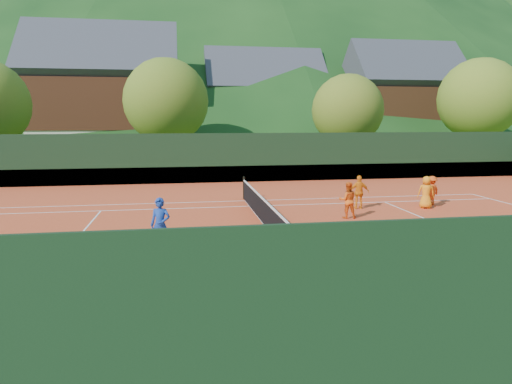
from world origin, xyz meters
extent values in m
plane|color=#325119|center=(0.00, 0.00, 0.00)|extent=(400.00, 400.00, 0.00)
cube|color=#CA4320|center=(0.00, 0.00, 0.01)|extent=(40.00, 24.00, 0.02)
cone|color=#143312|center=(90.00, 150.00, 47.50)|extent=(260.00, 260.00, 95.00)
imported|color=#173A98|center=(-3.62, -2.41, 0.82)|extent=(0.67, 0.52, 1.61)
imported|color=orange|center=(3.43, 1.08, 0.74)|extent=(0.76, 0.63, 1.44)
imported|color=orange|center=(4.60, 2.80, 0.75)|extent=(0.89, 0.46, 1.46)
imported|color=orange|center=(7.51, 2.42, 0.73)|extent=(0.81, 0.68, 1.42)
imported|color=#E74D14|center=(8.14, 3.06, 0.68)|extent=(0.98, 0.79, 1.33)
sphere|color=yellow|center=(-1.11, -4.03, 0.05)|extent=(0.07, 0.07, 0.07)
sphere|color=yellow|center=(-4.45, -3.05, 0.05)|extent=(0.07, 0.07, 0.07)
sphere|color=yellow|center=(0.87, -5.04, 0.05)|extent=(0.07, 0.07, 0.07)
sphere|color=yellow|center=(0.85, -8.77, 0.05)|extent=(0.07, 0.07, 0.07)
sphere|color=yellow|center=(-4.05, -8.59, 0.05)|extent=(0.07, 0.07, 0.07)
sphere|color=yellow|center=(-2.24, -7.70, 0.05)|extent=(0.07, 0.07, 0.07)
sphere|color=yellow|center=(2.22, -2.45, 0.05)|extent=(0.07, 0.07, 0.07)
sphere|color=yellow|center=(-5.13, -5.07, 0.05)|extent=(0.07, 0.07, 0.07)
sphere|color=yellow|center=(3.18, -2.44, 0.05)|extent=(0.07, 0.07, 0.07)
sphere|color=yellow|center=(1.63, -6.71, 0.05)|extent=(0.07, 0.07, 0.07)
sphere|color=yellow|center=(0.86, -7.14, 0.05)|extent=(0.07, 0.07, 0.07)
sphere|color=yellow|center=(-2.36, -8.08, 0.05)|extent=(0.07, 0.07, 0.07)
sphere|color=yellow|center=(2.63, -5.98, 0.05)|extent=(0.07, 0.07, 0.07)
sphere|color=yellow|center=(0.95, -4.38, 0.05)|extent=(0.07, 0.07, 0.07)
sphere|color=yellow|center=(3.19, -4.74, 0.05)|extent=(0.07, 0.07, 0.07)
sphere|color=yellow|center=(1.75, -9.31, 0.05)|extent=(0.07, 0.07, 0.07)
sphere|color=yellow|center=(0.83, -2.65, 0.05)|extent=(0.07, 0.07, 0.07)
sphere|color=yellow|center=(2.49, -4.06, 0.05)|extent=(0.07, 0.07, 0.07)
sphere|color=yellow|center=(6.11, -4.59, 0.05)|extent=(0.07, 0.07, 0.07)
sphere|color=yellow|center=(0.61, -7.43, 0.05)|extent=(0.07, 0.07, 0.07)
sphere|color=yellow|center=(0.97, -2.85, 0.05)|extent=(0.07, 0.07, 0.07)
sphere|color=yellow|center=(-0.21, -6.65, 0.05)|extent=(0.07, 0.07, 0.07)
cube|color=white|center=(0.00, -5.49, 0.02)|extent=(23.77, 0.06, 0.00)
cube|color=white|center=(0.00, 5.49, 0.02)|extent=(23.77, 0.06, 0.00)
cube|color=white|center=(0.00, -4.12, 0.02)|extent=(23.77, 0.06, 0.00)
cube|color=white|center=(0.00, 4.12, 0.02)|extent=(23.77, 0.06, 0.00)
cube|color=white|center=(-6.40, 0.00, 0.02)|extent=(0.06, 8.23, 0.00)
cube|color=silver|center=(6.40, 0.00, 0.02)|extent=(0.06, 8.23, 0.00)
cube|color=white|center=(0.00, 0.00, 0.02)|extent=(12.80, 0.06, 0.00)
cube|color=white|center=(0.00, 0.00, 0.02)|extent=(0.06, 10.97, 0.00)
cube|color=black|center=(0.00, 0.00, 0.47)|extent=(0.03, 11.97, 0.90)
cube|color=white|center=(0.00, 0.00, 0.94)|extent=(0.05, 11.97, 0.06)
cylinder|color=black|center=(0.00, -5.99, 0.57)|extent=(0.10, 0.10, 1.10)
cylinder|color=black|center=(0.00, 5.99, 0.57)|extent=(0.10, 0.10, 1.10)
cube|color=black|center=(0.00, 12.00, 1.52)|extent=(40.00, 0.05, 3.00)
cube|color=#185525|center=(0.00, 12.00, 0.52)|extent=(40.40, 0.05, 1.00)
cube|color=black|center=(0.00, -12.00, 1.52)|extent=(40.00, 0.05, 3.00)
cube|color=beige|center=(-10.00, 30.00, 1.44)|extent=(12.00, 9.00, 2.88)
cube|color=#3A1C0F|center=(-10.00, 30.00, 5.12)|extent=(12.24, 9.18, 4.48)
cube|color=#404048|center=(-10.00, 30.00, 7.96)|extent=(13.80, 9.93, 9.93)
cube|color=beige|center=(6.00, 34.00, 1.26)|extent=(11.00, 8.00, 2.52)
cube|color=#371B0F|center=(6.00, 34.00, 4.48)|extent=(11.22, 8.16, 3.92)
cube|color=#404047|center=(6.00, 34.00, 7.04)|extent=(12.65, 8.82, 8.82)
cube|color=beige|center=(20.00, 30.00, 1.35)|extent=(10.00, 8.00, 2.70)
cube|color=#361C0E|center=(20.00, 30.00, 4.80)|extent=(10.20, 8.16, 4.20)
cube|color=#3D3D44|center=(20.00, 30.00, 7.50)|extent=(11.50, 8.82, 8.82)
cylinder|color=#3E2919|center=(-4.00, 20.00, 1.44)|extent=(0.36, 0.36, 2.88)
sphere|color=#4A711E|center=(-4.00, 20.00, 5.20)|extent=(6.40, 6.40, 6.40)
cylinder|color=#412B1A|center=(10.00, 19.00, 1.26)|extent=(0.36, 0.36, 2.52)
sphere|color=#51711E|center=(10.00, 19.00, 4.55)|extent=(5.60, 5.60, 5.60)
cylinder|color=#3D2818|center=(22.00, 20.00, 1.53)|extent=(0.36, 0.36, 3.06)
sphere|color=#517A20|center=(22.00, 20.00, 5.53)|extent=(6.80, 6.80, 6.80)
camera|label=1|loc=(-2.96, -15.68, 3.91)|focal=32.00mm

